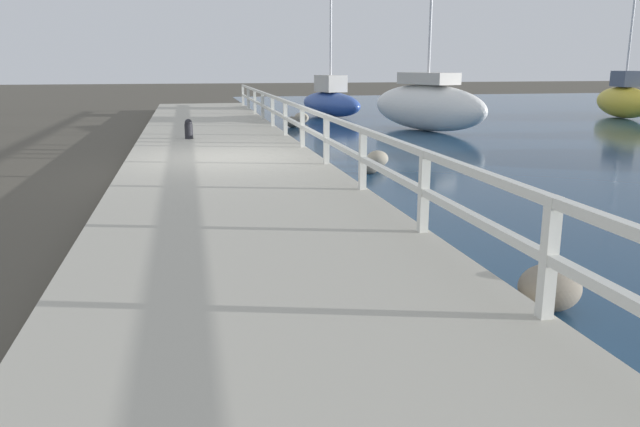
% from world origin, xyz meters
% --- Properties ---
extents(ground_plane, '(120.00, 120.00, 0.00)m').
position_xyz_m(ground_plane, '(0.00, 0.00, 0.00)').
color(ground_plane, '#4C473D').
extents(dock_walkway, '(3.86, 36.00, 0.32)m').
position_xyz_m(dock_walkway, '(0.00, 0.00, 0.16)').
color(dock_walkway, '#B2AD9E').
rests_on(dock_walkway, ground).
extents(railing, '(0.10, 32.50, 0.92)m').
position_xyz_m(railing, '(1.83, -0.00, 0.95)').
color(railing, silver).
rests_on(railing, dock_walkway).
extents(boulder_far_strip, '(0.54, 0.49, 0.41)m').
position_xyz_m(boulder_far_strip, '(3.45, 10.32, 0.20)').
color(boulder_far_strip, gray).
rests_on(boulder_far_strip, ground).
extents(boulder_near_dock, '(0.37, 0.34, 0.28)m').
position_xyz_m(boulder_near_dock, '(2.86, -0.68, 0.14)').
color(boulder_near_dock, '#666056').
rests_on(boulder_near_dock, ground).
extents(boulder_downstream, '(0.56, 0.51, 0.42)m').
position_xyz_m(boulder_downstream, '(2.40, -7.90, 0.21)').
color(boulder_downstream, slate).
rests_on(boulder_downstream, ground).
extents(boulder_mid_strip, '(0.50, 0.45, 0.38)m').
position_xyz_m(boulder_mid_strip, '(2.89, 8.97, 0.19)').
color(boulder_mid_strip, '#666056').
rests_on(boulder_mid_strip, ground).
extents(boulder_water_edge, '(0.47, 0.42, 0.35)m').
position_xyz_m(boulder_water_edge, '(3.26, 0.11, 0.18)').
color(boulder_water_edge, gray).
rests_on(boulder_water_edge, ground).
extents(mooring_bollard, '(0.20, 0.20, 0.50)m').
position_xyz_m(mooring_bollard, '(-0.68, 3.45, 0.57)').
color(mooring_bollard, black).
rests_on(mooring_bollard, dock_walkway).
extents(sailboat_yellow, '(1.64, 4.11, 5.76)m').
position_xyz_m(sailboat_yellow, '(16.72, 9.98, 0.74)').
color(sailboat_yellow, gold).
rests_on(sailboat_yellow, water_surface).
extents(sailboat_white, '(3.02, 5.34, 6.23)m').
position_xyz_m(sailboat_white, '(7.05, 6.94, 0.83)').
color(sailboat_white, white).
rests_on(sailboat_white, water_surface).
extents(sailboat_blue, '(2.41, 4.55, 6.84)m').
position_xyz_m(sailboat_blue, '(5.20, 13.12, 0.64)').
color(sailboat_blue, '#2D4C9E').
rests_on(sailboat_blue, water_surface).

